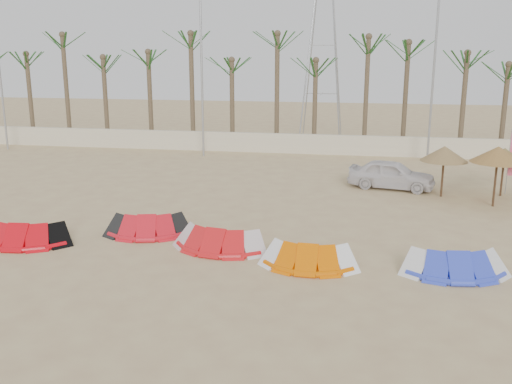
% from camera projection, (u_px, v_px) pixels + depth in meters
% --- Properties ---
extents(ground, '(120.00, 120.00, 0.00)m').
position_uv_depth(ground, '(220.00, 283.00, 16.85)').
color(ground, '#CCB780').
rests_on(ground, ground).
extents(boundary_wall, '(60.00, 0.30, 1.30)m').
position_uv_depth(boundary_wall, '(299.00, 144.00, 37.68)').
color(boundary_wall, beige).
rests_on(boundary_wall, ground).
extents(palm_line, '(52.00, 4.00, 7.70)m').
position_uv_depth(palm_line, '(313.00, 54.00, 37.59)').
color(palm_line, brown).
rests_on(palm_line, ground).
extents(lamp_b, '(1.25, 0.14, 11.00)m').
position_uv_depth(lamp_b, '(202.00, 65.00, 35.56)').
color(lamp_b, '#A5A8AD').
rests_on(lamp_b, ground).
extents(lamp_c, '(1.25, 0.14, 11.00)m').
position_uv_depth(lamp_c, '(435.00, 66.00, 33.14)').
color(lamp_c, '#A5A8AD').
rests_on(lamp_c, ground).
extents(pylon, '(3.00, 3.00, 14.00)m').
position_uv_depth(pylon, '(320.00, 140.00, 43.39)').
color(pylon, '#A5A8AD').
rests_on(pylon, ground).
extents(kite_red_left, '(3.44, 1.78, 0.90)m').
position_uv_depth(kite_red_left, '(27.00, 231.00, 20.34)').
color(kite_red_left, red).
rests_on(kite_red_left, ground).
extents(kite_red_mid, '(3.35, 2.11, 0.90)m').
position_uv_depth(kite_red_mid, '(151.00, 223.00, 21.31)').
color(kite_red_mid, red).
rests_on(kite_red_mid, ground).
extents(kite_red_right, '(3.45, 1.97, 0.90)m').
position_uv_depth(kite_red_right, '(221.00, 236.00, 19.75)').
color(kite_red_right, red).
rests_on(kite_red_right, ground).
extents(kite_orange, '(3.08, 1.62, 0.90)m').
position_uv_depth(kite_orange, '(309.00, 253.00, 18.16)').
color(kite_orange, '#EE6600').
rests_on(kite_orange, ground).
extents(kite_blue, '(3.30, 1.86, 0.90)m').
position_uv_depth(kite_blue, '(454.00, 260.00, 17.56)').
color(kite_blue, blue).
rests_on(kite_blue, ground).
extents(parasol_left, '(2.18, 2.18, 2.40)m').
position_uv_depth(parasol_left, '(444.00, 154.00, 26.26)').
color(parasol_left, '#4C331E').
rests_on(parasol_left, ground).
extents(parasol_mid, '(2.32, 2.32, 2.67)m').
position_uv_depth(parasol_mid, '(498.00, 155.00, 24.53)').
color(parasol_mid, '#4C331E').
rests_on(parasol_mid, ground).
extents(parasol_right, '(1.90, 1.90, 2.29)m').
position_uv_depth(parasol_right, '(504.00, 156.00, 26.41)').
color(parasol_right, '#4C331E').
rests_on(parasol_right, ground).
extents(car, '(4.45, 2.52, 1.43)m').
position_uv_depth(car, '(391.00, 174.00, 28.14)').
color(car, silver).
rests_on(car, ground).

